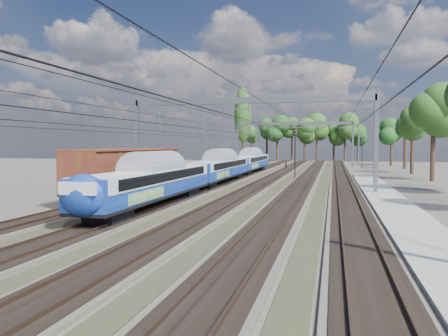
% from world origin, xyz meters
% --- Properties ---
extents(ground, '(220.00, 220.00, 0.00)m').
position_xyz_m(ground, '(0.00, 0.00, 0.00)').
color(ground, '#47423A').
rests_on(ground, ground).
extents(track_bed, '(21.00, 130.00, 0.34)m').
position_xyz_m(track_bed, '(-0.00, 45.00, 0.10)').
color(track_bed, '#47423A').
rests_on(track_bed, ground).
extents(platform, '(3.00, 70.00, 0.30)m').
position_xyz_m(platform, '(12.00, 20.00, 0.15)').
color(platform, gray).
rests_on(platform, ground).
extents(catenary, '(25.65, 130.00, 9.00)m').
position_xyz_m(catenary, '(0.33, 52.69, 6.40)').
color(catenary, slate).
rests_on(catenary, ground).
extents(tree_belt, '(39.82, 97.05, 11.77)m').
position_xyz_m(tree_belt, '(7.54, 91.64, 7.80)').
color(tree_belt, black).
rests_on(tree_belt, ground).
extents(poplar, '(4.40, 4.40, 19.04)m').
position_xyz_m(poplar, '(-14.50, 98.00, 11.89)').
color(poplar, black).
rests_on(poplar, ground).
extents(emu_train, '(2.69, 56.93, 3.93)m').
position_xyz_m(emu_train, '(-4.50, 36.48, 2.31)').
color(emu_train, black).
rests_on(emu_train, ground).
extents(freight_boxcar, '(3.23, 15.59, 4.02)m').
position_xyz_m(freight_boxcar, '(-9.00, 23.00, 2.45)').
color(freight_boxcar, black).
rests_on(freight_boxcar, ground).
extents(worker, '(0.57, 0.67, 1.56)m').
position_xyz_m(worker, '(-0.71, 70.88, 0.78)').
color(worker, black).
rests_on(worker, ground).
extents(signal_near, '(0.46, 0.43, 6.43)m').
position_xyz_m(signal_near, '(3.08, 45.57, 4.07)').
color(signal_near, black).
rests_on(signal_near, ground).
extents(signal_far, '(0.40, 0.36, 5.84)m').
position_xyz_m(signal_far, '(13.11, 75.34, 3.69)').
color(signal_far, black).
rests_on(signal_far, ground).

